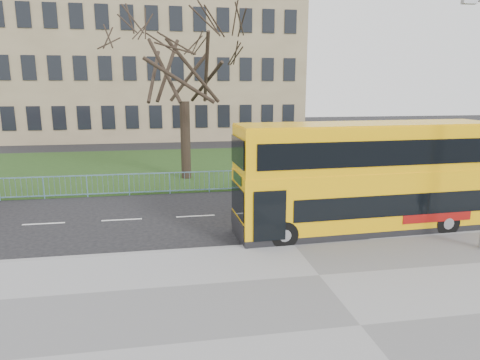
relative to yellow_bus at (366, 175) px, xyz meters
name	(u,v)px	position (x,y,z in m)	size (l,w,h in m)	color
ground	(281,231)	(-3.02, 0.51, -2.14)	(120.00, 120.00, 0.00)	black
pavement	(360,328)	(-3.02, -6.24, -2.08)	(80.00, 10.50, 0.12)	slate
kerb	(293,244)	(-3.02, -1.04, -2.07)	(80.00, 0.20, 0.14)	gray
grass_verge	(227,164)	(-3.02, 14.81, -2.10)	(80.00, 15.40, 0.08)	#1C3613
guard_railing	(247,180)	(-3.02, 7.11, -1.59)	(40.00, 0.12, 1.10)	#6593B4
bare_tree	(184,86)	(-6.02, 10.51, 3.20)	(7.37, 7.37, 10.52)	black
civic_building	(155,71)	(-8.02, 35.51, 4.86)	(30.00, 15.00, 14.00)	#847254
yellow_bus	(366,175)	(0.00, 0.00, 0.00)	(9.59, 2.62, 3.99)	#FEB60A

